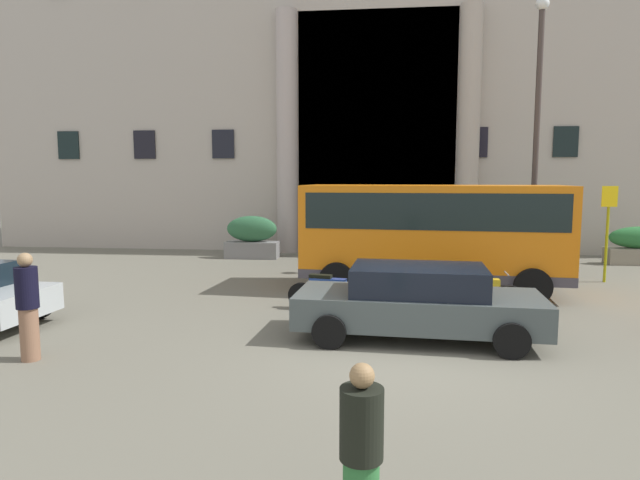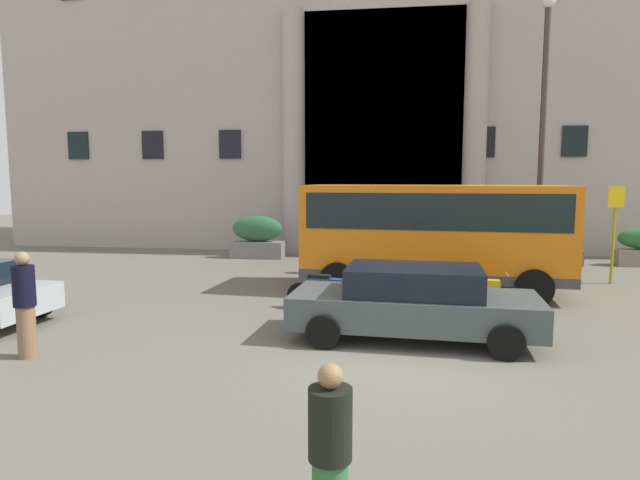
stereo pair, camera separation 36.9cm
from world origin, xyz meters
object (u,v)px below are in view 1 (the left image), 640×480
Objects in this scene: hedge_planter_far_west at (380,245)px; pedestrian_woman_dark_dress at (361,457)px; hedge_planter_east at (551,241)px; hedge_planter_west at (252,238)px; lamppost_plaza_centre at (537,118)px; hedge_planter_entrance_left at (639,246)px; parked_estate_mid at (418,301)px; pedestrian_man_red_shirt at (28,306)px; motorcycle_near_kerb at (477,291)px; motorcycle_far_end at (326,290)px; orange_minibus at (432,228)px; bus_stop_sign at (608,223)px.

pedestrian_woman_dark_dress reaches higher than hedge_planter_far_west.
hedge_planter_far_west is 1.19× the size of hedge_planter_east.
hedge_planter_west is 10.93m from hedge_planter_east.
pedestrian_woman_dark_dress is at bearing -110.27° from lamppost_plaza_centre.
hedge_planter_far_west is 6.65m from lamppost_plaza_centre.
lamppost_plaza_centre reaches higher than hedge_planter_entrance_left.
pedestrian_man_red_shirt reaches higher than parked_estate_mid.
motorcycle_far_end is at bearing -171.17° from motorcycle_near_kerb.
hedge_planter_east is 8.34m from motorcycle_near_kerb.
parked_estate_mid is 9.39m from lamppost_plaza_centre.
motorcycle_near_kerb is 1.11× the size of pedestrian_man_red_shirt.
lamppost_plaza_centre reaches higher than orange_minibus.
hedge_planter_entrance_left is 1.13× the size of motorcycle_far_end.
bus_stop_sign is 1.47× the size of motorcycle_far_end.
orange_minibus reaches higher than pedestrian_man_red_shirt.
pedestrian_woman_dark_dress is 14.81m from lamppost_plaza_centre.
bus_stop_sign is 4.50m from hedge_planter_entrance_left.
pedestrian_woman_dark_dress is (-0.87, -5.97, 0.07)m from parked_estate_mid.
lamppost_plaza_centre reaches higher than pedestrian_man_red_shirt.
motorcycle_near_kerb is at bearing 8.85° from pedestrian_man_red_shirt.
hedge_planter_far_west is 9.31m from parked_estate_mid.
parked_estate_mid is (-5.85, -6.24, -1.02)m from bus_stop_sign.
motorcycle_near_kerb is at bearing 15.44° from motorcycle_far_end.
bus_stop_sign is 3.67m from hedge_planter_east.
motorcycle_far_end is (-7.32, -7.73, -0.34)m from hedge_planter_east.
lamppost_plaza_centre is at bearing 66.23° from motorcycle_near_kerb.
bus_stop_sign is 1.71× the size of hedge_planter_east.
motorcycle_far_end is at bearing 137.36° from parked_estate_mid.
hedge_planter_west is 13.95m from hedge_planter_entrance_left.
hedge_planter_west is 11.28m from parked_estate_mid.
hedge_planter_far_west is (-6.54, 3.04, -1.12)m from bus_stop_sign.
hedge_planter_west reaches higher than hedge_planter_entrance_left.
bus_stop_sign is at bearing -82.19° from hedge_planter_east.
motorcycle_far_end is at bearing -65.06° from hedge_planter_west.
motorcycle_near_kerb is 1.05× the size of motorcycle_far_end.
parked_estate_mid is at bearing -115.97° from pedestrian_woman_dark_dress.
bus_stop_sign is 0.60× the size of parked_estate_mid.
hedge_planter_east is (10.93, -0.05, 0.02)m from hedge_planter_west.
motorcycle_far_end is at bearing -143.07° from hedge_planter_entrance_left.
hedge_planter_entrance_left is 6.51m from lamppost_plaza_centre.
pedestrian_man_red_shirt reaches higher than hedge_planter_far_west.
hedge_planter_east reaches higher than motorcycle_far_end.
hedge_planter_far_west is 7.36m from motorcycle_far_end.
pedestrian_man_red_shirt is at bearing -52.89° from pedestrian_woman_dark_dress.
hedge_planter_west is at bearing 173.89° from hedge_planter_far_west.
hedge_planter_entrance_left is at bearing 0.73° from hedge_planter_east.
parked_estate_mid is at bearing -119.33° from motorcycle_near_kerb.
orange_minibus is at bearing -145.36° from hedge_planter_entrance_left.
lamppost_plaza_centre is at bearing 51.46° from motorcycle_far_end.
pedestrian_woman_dark_dress is (-6.24, -15.74, -0.01)m from hedge_planter_east.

